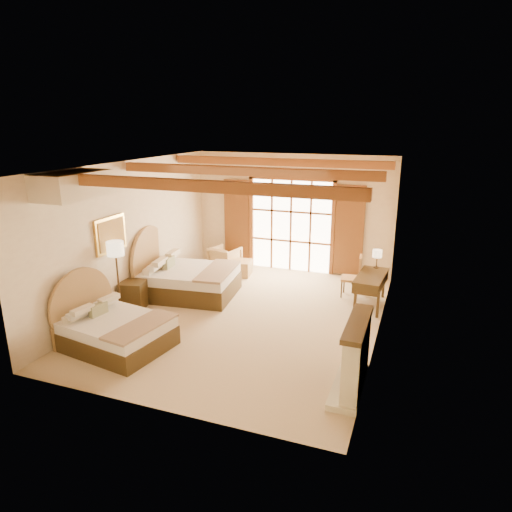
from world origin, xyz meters
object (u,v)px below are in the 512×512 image
at_px(bed_far, 183,277).
at_px(armchair, 225,259).
at_px(bed_near, 110,328).
at_px(nightstand, 133,295).
at_px(desk, 370,289).

height_order(bed_far, armchair, bed_far).
xyz_separation_m(bed_near, bed_far, (-0.04, 2.83, 0.06)).
xyz_separation_m(nightstand, desk, (4.92, 1.98, 0.08)).
bearing_deg(nightstand, bed_far, 48.28).
relative_size(bed_near, bed_far, 0.87).
distance_m(bed_near, armchair, 4.85).
height_order(bed_far, nightstand, bed_far).
bearing_deg(bed_near, armchair, 97.34).
relative_size(armchair, desk, 0.54).
xyz_separation_m(bed_near, desk, (4.26, 3.65, 0.02)).
bearing_deg(armchair, bed_near, 100.58).
bearing_deg(bed_far, bed_near, -95.73).
bearing_deg(bed_near, bed_far, 100.03).
height_order(nightstand, desk, desk).
height_order(armchair, desk, desk).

